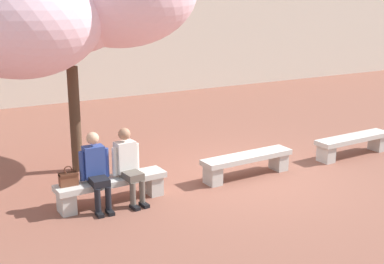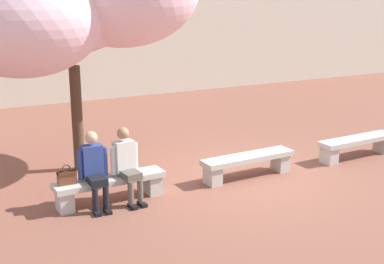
{
  "view_description": "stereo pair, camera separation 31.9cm",
  "coord_description": "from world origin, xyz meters",
  "views": [
    {
      "loc": [
        -5.63,
        -8.16,
        3.61
      ],
      "look_at": [
        -1.11,
        0.2,
        1.0
      ],
      "focal_mm": 50.0,
      "sensor_mm": 36.0,
      "label": 1
    },
    {
      "loc": [
        -5.35,
        -8.31,
        3.61
      ],
      "look_at": [
        -1.11,
        0.2,
        1.0
      ],
      "focal_mm": 50.0,
      "sensor_mm": 36.0,
      "label": 2
    }
  ],
  "objects": [
    {
      "name": "ground_plane",
      "position": [
        0.0,
        0.0,
        0.0
      ],
      "size": [
        100.0,
        100.0,
        0.0
      ],
      "primitive_type": "plane",
      "color": "brown"
    },
    {
      "name": "stone_bench_west_end",
      "position": [
        -2.78,
        -0.0,
        0.31
      ],
      "size": [
        1.96,
        0.52,
        0.45
      ],
      "color": "#BCB7AD",
      "rests_on": "ground"
    },
    {
      "name": "stone_bench_near_west",
      "position": [
        0.0,
        0.0,
        0.31
      ],
      "size": [
        1.96,
        0.52,
        0.45
      ],
      "color": "#BCB7AD",
      "rests_on": "ground"
    },
    {
      "name": "stone_bench_center",
      "position": [
        2.78,
        0.0,
        0.31
      ],
      "size": [
        1.96,
        0.52,
        0.45
      ],
      "color": "#BCB7AD",
      "rests_on": "ground"
    },
    {
      "name": "person_seated_left",
      "position": [
        -3.06,
        -0.05,
        0.7
      ],
      "size": [
        0.51,
        0.68,
        1.29
      ],
      "color": "black",
      "rests_on": "ground"
    },
    {
      "name": "person_seated_right",
      "position": [
        -2.49,
        -0.05,
        0.7
      ],
      "size": [
        0.51,
        0.71,
        1.29
      ],
      "color": "black",
      "rests_on": "ground"
    },
    {
      "name": "handbag",
      "position": [
        -3.51,
        0.01,
        0.58
      ],
      "size": [
        0.3,
        0.15,
        0.34
      ],
      "color": "brown",
      "rests_on": "stone_bench_west_end"
    },
    {
      "name": "cherry_tree_main",
      "position": [
        -2.75,
        1.79,
        3.33
      ],
      "size": [
        4.88,
        3.42,
        4.7
      ],
      "color": "#473323",
      "rests_on": "ground"
    }
  ]
}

